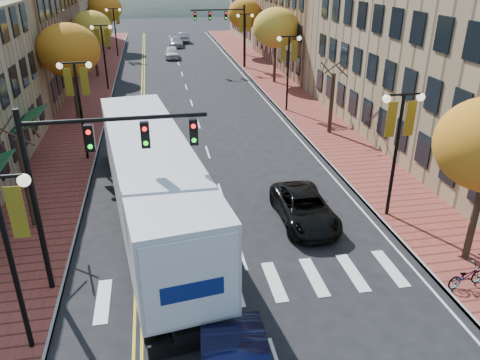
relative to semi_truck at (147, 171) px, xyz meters
name	(u,v)px	position (x,y,z in m)	size (l,w,h in m)	color
ground	(263,320)	(3.67, -7.42, -2.69)	(200.00, 200.00, 0.00)	black
sidewalk_left	(91,94)	(-5.33, 25.08, -2.61)	(4.00, 85.00, 0.15)	brown
sidewalk_right	(278,86)	(12.67, 25.08, -2.61)	(4.00, 85.00, 0.15)	brown
building_left_far	(49,14)	(-13.33, 53.58, 2.06)	(12.00, 26.00, 9.50)	#9E8966
building_right_mid	(338,22)	(22.17, 34.58, 2.31)	(15.00, 24.00, 10.00)	brown
building_right_far	(287,3)	(22.17, 56.58, 2.81)	(15.00, 20.00, 11.00)	#9E8966
tree_left_a	(27,183)	(-5.33, 0.58, -0.44)	(0.28, 0.28, 4.20)	#382619
tree_left_b	(68,50)	(-5.33, 16.58, 2.76)	(4.48, 4.48, 7.21)	#382619
tree_left_c	(92,29)	(-5.33, 32.58, 2.37)	(4.16, 4.16, 6.69)	#382619
tree_left_d	(105,8)	(-5.33, 50.58, 2.92)	(4.61, 4.61, 7.42)	#382619
tree_right_b	(331,103)	(12.67, 10.58, -0.44)	(0.28, 0.28, 4.20)	#382619
tree_right_c	(276,28)	(12.67, 26.58, 2.76)	(4.48, 4.48, 7.21)	#382619
tree_right_d	(245,14)	(12.67, 42.58, 2.60)	(4.35, 4.35, 7.00)	#382619
lamp_left_a	(4,233)	(-3.83, -7.42, 1.61)	(1.96, 0.36, 6.05)	black
lamp_left_b	(78,92)	(-3.83, 8.58, 1.61)	(1.96, 0.36, 6.05)	black
lamp_left_c	(103,45)	(-3.83, 26.58, 1.61)	(1.96, 0.36, 6.05)	black
lamp_left_d	(114,23)	(-3.83, 44.58, 1.61)	(1.96, 0.36, 6.05)	black
lamp_right_a	(399,132)	(11.17, -1.42, 1.61)	(1.96, 0.36, 6.05)	black
lamp_right_b	(288,59)	(11.17, 16.58, 1.61)	(1.96, 0.36, 6.05)	black
lamp_right_c	(245,30)	(11.17, 34.58, 1.61)	(1.96, 0.36, 6.05)	black
traffic_mast_near	(88,166)	(-1.81, -4.42, 2.24)	(6.10, 0.35, 7.00)	black
traffic_mast_far	(227,25)	(9.15, 34.58, 2.24)	(6.10, 0.34, 7.00)	black
semi_truck	(147,171)	(0.00, 0.00, 0.00)	(5.38, 18.61, 4.60)	black
black_suv	(305,208)	(7.09, -1.16, -1.98)	(2.36, 5.11, 1.42)	black
car_far_white	(172,52)	(3.10, 42.52, -1.95)	(1.74, 4.33, 1.48)	silver
car_far_silver	(176,42)	(4.18, 51.88, -1.98)	(1.97, 4.85, 1.41)	#9B9CA2
car_far_oncoming	(183,37)	(5.44, 56.16, -1.95)	(1.56, 4.47, 1.47)	#98979E
bicycle	(466,276)	(11.47, -7.13, -2.11)	(0.57, 1.64, 0.86)	gray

